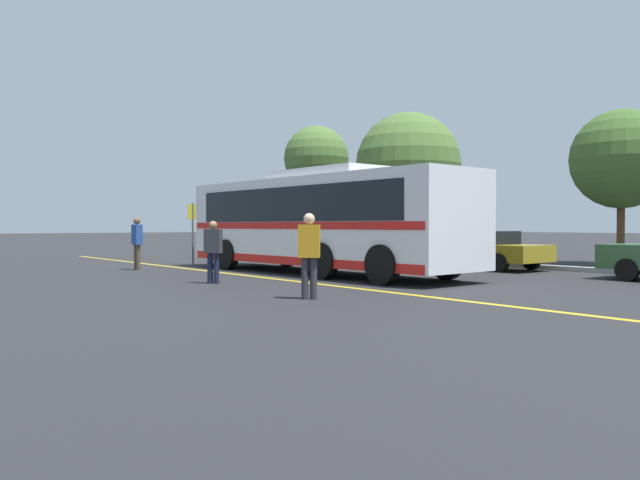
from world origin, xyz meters
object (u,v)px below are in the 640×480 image
at_px(transit_bus, 320,220).
at_px(pedestrian_1, 137,240).
at_px(parked_car_2, 480,249).
at_px(pedestrian_2, 213,248).
at_px(tree_0, 408,165).
at_px(pedestrian_0, 309,250).
at_px(parked_car_0, 269,241).
at_px(bus_stop_sign, 193,226).
at_px(tree_1, 316,159).
at_px(parked_car_1, 343,242).
at_px(tree_2, 621,159).

distance_m(transit_bus, pedestrian_1, 6.24).
bearing_deg(parked_car_2, transit_bus, 161.99).
bearing_deg(pedestrian_2, tree_0, 79.44).
height_order(pedestrian_0, pedestrian_1, pedestrian_1).
relative_size(parked_car_0, parked_car_2, 0.92).
relative_size(parked_car_0, pedestrian_1, 2.45).
height_order(parked_car_0, bus_stop_sign, bus_stop_sign).
bearing_deg(pedestrian_2, parked_car_0, 104.60).
height_order(pedestrian_0, tree_1, tree_1).
distance_m(parked_car_1, pedestrian_1, 9.21).
height_order(pedestrian_0, bus_stop_sign, bus_stop_sign).
xyz_separation_m(pedestrian_1, tree_2, (8.77, 14.95, 2.93)).
relative_size(transit_bus, pedestrian_2, 7.02).
bearing_deg(tree_0, parked_car_1, -81.41).
xyz_separation_m(parked_car_2, pedestrian_0, (3.23, -9.84, 0.31)).
relative_size(parked_car_1, bus_stop_sign, 2.13).
bearing_deg(pedestrian_2, parked_car_2, 48.61).
distance_m(parked_car_2, tree_1, 14.19).
xyz_separation_m(transit_bus, tree_0, (-5.95, 10.25, 2.72)).
height_order(parked_car_1, parked_car_2, parked_car_1).
bearing_deg(pedestrian_0, pedestrian_1, -49.77).
xyz_separation_m(parked_car_2, pedestrian_2, (-0.94, -9.66, 0.22)).
relative_size(transit_bus, pedestrian_1, 6.44).
relative_size(pedestrian_2, tree_0, 0.23).
bearing_deg(pedestrian_2, tree_2, 43.24).
bearing_deg(parked_car_0, pedestrian_2, -127.82).
height_order(parked_car_0, tree_2, tree_2).
bearing_deg(parked_car_0, transit_bus, -115.05).
bearing_deg(parked_car_2, parked_car_1, 90.35).
distance_m(parked_car_0, pedestrian_2, 15.07).
distance_m(bus_stop_sign, tree_1, 11.66).
height_order(bus_stop_sign, tree_0, tree_0).
xyz_separation_m(pedestrian_2, bus_stop_sign, (-7.11, 3.11, 0.56)).
height_order(parked_car_2, tree_1, tree_1).
distance_m(transit_bus, pedestrian_2, 4.32).
height_order(transit_bus, pedestrian_2, transit_bus).
xyz_separation_m(pedestrian_1, bus_stop_sign, (-1.30, 2.69, 0.47)).
bearing_deg(bus_stop_sign, tree_0, -2.52).
height_order(parked_car_1, tree_0, tree_0).
xyz_separation_m(parked_car_0, tree_0, (4.81, 4.82, 3.65)).
xyz_separation_m(pedestrian_0, tree_0, (-10.98, 14.60, 3.39)).
bearing_deg(parked_car_0, pedestrian_1, -145.93).
relative_size(parked_car_2, bus_stop_sign, 1.99).
bearing_deg(pedestrian_2, pedestrian_0, -38.35).
relative_size(parked_car_1, tree_1, 0.72).
height_order(parked_car_2, pedestrian_1, pedestrian_1).
distance_m(tree_0, tree_2, 9.83).
xyz_separation_m(pedestrian_2, tree_1, (-12.14, 13.02, 4.12)).
relative_size(parked_car_2, tree_0, 0.66).
bearing_deg(parked_car_1, pedestrian_0, -133.87).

